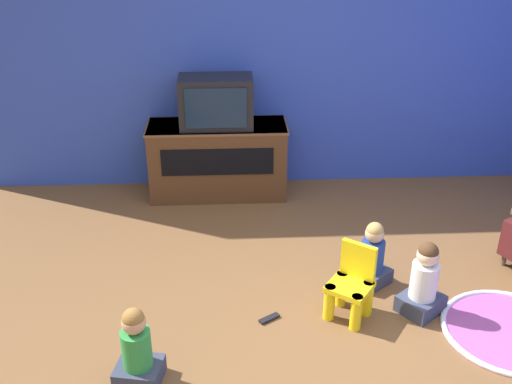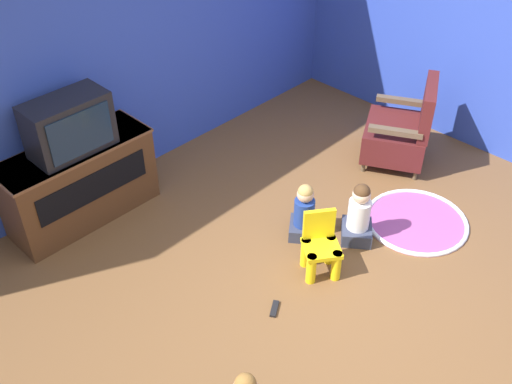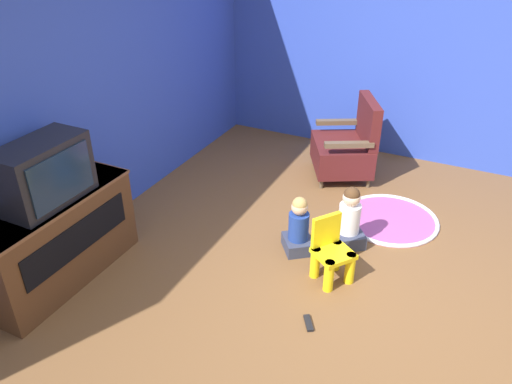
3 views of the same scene
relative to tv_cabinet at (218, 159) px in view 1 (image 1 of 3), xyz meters
name	(u,v)px [view 1 (image 1 of 3)]	position (x,y,z in m)	size (l,w,h in m)	color
ground_plane	(331,347)	(0.73, -2.19, -0.36)	(30.00, 30.00, 0.00)	brown
wall_back	(280,40)	(0.59, 0.31, 1.02)	(5.73, 0.12, 2.77)	#2D47B2
tv_cabinet	(218,159)	(0.00, 0.00, 0.00)	(1.28, 0.48, 0.69)	#4C2D19
television	(216,102)	(0.00, -0.04, 0.56)	(0.65, 0.34, 0.46)	black
yellow_kid_chair	(351,289)	(0.90, -1.87, -0.15)	(0.37, 0.37, 0.52)	yellow
play_mat	(509,331)	(1.92, -2.11, -0.35)	(0.88, 0.88, 0.04)	#A54C8C
child_watching_left	(137,351)	(-0.45, -2.42, -0.13)	(0.30, 0.28, 0.52)	#33384C
child_watching_center	(372,257)	(1.13, -1.51, -0.14)	(0.34, 0.34, 0.51)	#33384C
child_watching_right	(424,282)	(1.40, -1.86, -0.12)	(0.37, 0.36, 0.55)	#33384C
remote_control	(269,318)	(0.35, -1.90, -0.35)	(0.15, 0.12, 0.02)	black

